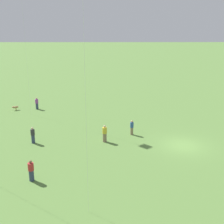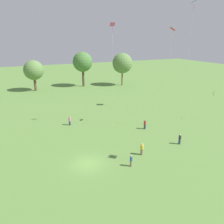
{
  "view_description": "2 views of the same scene",
  "coord_description": "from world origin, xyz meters",
  "px_view_note": "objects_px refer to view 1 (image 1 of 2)",
  "views": [
    {
      "loc": [
        7.36,
        29.12,
        12.8
      ],
      "look_at": [
        7.26,
        1.52,
        4.06
      ],
      "focal_mm": 50.0,
      "sensor_mm": 36.0,
      "label": 1
    },
    {
      "loc": [
        -7.98,
        -24.98,
        16.36
      ],
      "look_at": [
        5.99,
        5.0,
        5.09
      ],
      "focal_mm": 35.0,
      "sensor_mm": 36.0,
      "label": 2
    }
  ],
  "objects_px": {
    "person_5": "(132,128)",
    "dog_0": "(15,107)",
    "person_4": "(33,135)",
    "person_2": "(105,134)",
    "person_6": "(37,104)",
    "person_3": "(31,171)"
  },
  "relations": [
    {
      "from": "person_4",
      "to": "person_6",
      "type": "bearing_deg",
      "value": 141.85
    },
    {
      "from": "person_3",
      "to": "person_5",
      "type": "xyz_separation_m",
      "value": [
        -8.65,
        -9.94,
        -0.05
      ]
    },
    {
      "from": "person_4",
      "to": "dog_0",
      "type": "height_order",
      "value": "person_4"
    },
    {
      "from": "person_6",
      "to": "dog_0",
      "type": "distance_m",
      "value": 2.99
    },
    {
      "from": "person_2",
      "to": "dog_0",
      "type": "height_order",
      "value": "person_2"
    },
    {
      "from": "person_2",
      "to": "person_4",
      "type": "distance_m",
      "value": 7.39
    },
    {
      "from": "person_6",
      "to": "person_2",
      "type": "bearing_deg",
      "value": 100.35
    },
    {
      "from": "person_2",
      "to": "person_6",
      "type": "bearing_deg",
      "value": -9.64
    },
    {
      "from": "person_2",
      "to": "person_6",
      "type": "height_order",
      "value": "person_2"
    },
    {
      "from": "person_3",
      "to": "person_4",
      "type": "height_order",
      "value": "person_3"
    },
    {
      "from": "person_4",
      "to": "dog_0",
      "type": "relative_size",
      "value": 2.19
    },
    {
      "from": "person_3",
      "to": "person_5",
      "type": "height_order",
      "value": "person_3"
    },
    {
      "from": "person_3",
      "to": "person_6",
      "type": "height_order",
      "value": "person_3"
    },
    {
      "from": "person_6",
      "to": "dog_0",
      "type": "bearing_deg",
      "value": -20.29
    },
    {
      "from": "person_2",
      "to": "person_4",
      "type": "relative_size",
      "value": 1.05
    },
    {
      "from": "person_2",
      "to": "person_3",
      "type": "distance_m",
      "value": 9.77
    },
    {
      "from": "person_6",
      "to": "dog_0",
      "type": "xyz_separation_m",
      "value": [
        2.93,
        0.47,
        -0.4
      ]
    },
    {
      "from": "person_5",
      "to": "person_6",
      "type": "xyz_separation_m",
      "value": [
        12.65,
        -9.67,
        -0.01
      ]
    },
    {
      "from": "person_4",
      "to": "person_5",
      "type": "xyz_separation_m",
      "value": [
        -10.34,
        -2.32,
        -0.03
      ]
    },
    {
      "from": "person_5",
      "to": "dog_0",
      "type": "bearing_deg",
      "value": 138.94
    },
    {
      "from": "person_6",
      "to": "person_3",
      "type": "bearing_deg",
      "value": 72.18
    },
    {
      "from": "person_2",
      "to": "person_5",
      "type": "height_order",
      "value": "person_2"
    }
  ]
}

